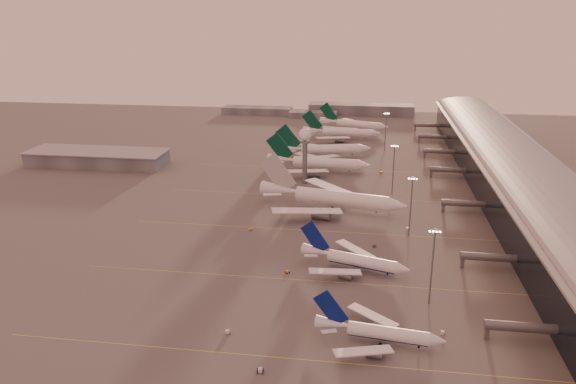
# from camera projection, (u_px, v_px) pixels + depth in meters

# --- Properties ---
(ground) EXTENTS (700.00, 700.00, 0.00)m
(ground) POSITION_uv_depth(u_px,v_px,m) (247.00, 291.00, 182.69)
(ground) COLOR #4D4B4B
(ground) RESTS_ON ground
(taxiway_markings) EXTENTS (180.00, 185.25, 0.02)m
(taxiway_markings) POSITION_uv_depth(u_px,v_px,m) (347.00, 231.00, 231.28)
(taxiway_markings) COLOR #D1C64A
(taxiway_markings) RESTS_ON ground
(terminal) EXTENTS (57.00, 362.00, 23.04)m
(terminal) POSITION_uv_depth(u_px,v_px,m) (516.00, 178.00, 268.28)
(terminal) COLOR black
(terminal) RESTS_ON ground
(hangar) EXTENTS (82.00, 27.00, 8.50)m
(hangar) POSITION_uv_depth(u_px,v_px,m) (97.00, 158.00, 329.45)
(hangar) COLOR #5B5D62
(hangar) RESTS_ON ground
(radar_tower) EXTENTS (6.40, 6.40, 31.10)m
(radar_tower) POSITION_uv_depth(u_px,v_px,m) (305.00, 145.00, 288.41)
(radar_tower) COLOR slate
(radar_tower) RESTS_ON ground
(mast_a) EXTENTS (3.60, 0.56, 25.00)m
(mast_a) POSITION_uv_depth(u_px,v_px,m) (432.00, 263.00, 170.51)
(mast_a) COLOR slate
(mast_a) RESTS_ON ground
(mast_b) EXTENTS (3.60, 0.56, 25.00)m
(mast_b) POSITION_uv_depth(u_px,v_px,m) (411.00, 204.00, 222.67)
(mast_b) COLOR slate
(mast_b) RESTS_ON ground
(mast_c) EXTENTS (3.60, 0.56, 25.00)m
(mast_c) POSITION_uv_depth(u_px,v_px,m) (393.00, 167.00, 275.10)
(mast_c) COLOR slate
(mast_c) RESTS_ON ground
(mast_d) EXTENTS (3.60, 0.56, 25.00)m
(mast_d) POSITION_uv_depth(u_px,v_px,m) (386.00, 130.00, 360.05)
(mast_d) COLOR slate
(mast_d) RESTS_ON ground
(distant_horizon) EXTENTS (165.00, 37.50, 9.00)m
(distant_horizon) POSITION_uv_depth(u_px,v_px,m) (329.00, 110.00, 487.04)
(distant_horizon) COLOR #5B5D62
(distant_horizon) RESTS_ON ground
(narrowbody_near) EXTENTS (36.26, 28.77, 14.20)m
(narrowbody_near) POSITION_uv_depth(u_px,v_px,m) (379.00, 334.00, 152.97)
(narrowbody_near) COLOR white
(narrowbody_near) RESTS_ON ground
(narrowbody_mid) EXTENTS (39.19, 30.79, 15.79)m
(narrowbody_mid) POSITION_uv_depth(u_px,v_px,m) (354.00, 262.00, 196.11)
(narrowbody_mid) COLOR white
(narrowbody_mid) RESTS_ON ground
(widebody_white) EXTENTS (68.52, 54.31, 24.46)m
(widebody_white) POSITION_uv_depth(u_px,v_px,m) (332.00, 201.00, 254.75)
(widebody_white) COLOR white
(widebody_white) RESTS_ON ground
(greentail_a) EXTENTS (59.30, 47.75, 21.53)m
(greentail_a) POSITION_uv_depth(u_px,v_px,m) (319.00, 165.00, 315.39)
(greentail_a) COLOR white
(greentail_a) RESTS_ON ground
(greentail_b) EXTENTS (58.31, 46.57, 21.50)m
(greentail_b) POSITION_uv_depth(u_px,v_px,m) (324.00, 152.00, 345.38)
(greentail_b) COLOR white
(greentail_b) RESTS_ON ground
(greentail_c) EXTENTS (55.56, 44.85, 20.18)m
(greentail_c) POSITION_uv_depth(u_px,v_px,m) (342.00, 134.00, 394.90)
(greentail_c) COLOR white
(greentail_c) RESTS_ON ground
(greentail_d) EXTENTS (52.96, 42.12, 19.86)m
(greentail_d) POSITION_uv_depth(u_px,v_px,m) (354.00, 126.00, 423.30)
(greentail_d) COLOR white
(greentail_d) RESTS_ON ground
(gsv_truck_a) EXTENTS (6.32, 4.44, 2.41)m
(gsv_truck_a) POSITION_uv_depth(u_px,v_px,m) (229.00, 330.00, 158.02)
(gsv_truck_a) COLOR silver
(gsv_truck_a) RESTS_ON ground
(gsv_tug_near) EXTENTS (2.86, 4.12, 1.09)m
(gsv_tug_near) POSITION_uv_depth(u_px,v_px,m) (260.00, 370.00, 141.36)
(gsv_tug_near) COLOR silver
(gsv_tug_near) RESTS_ON ground
(gsv_catering_a) EXTENTS (4.92, 2.81, 3.81)m
(gsv_catering_a) POSITION_uv_depth(u_px,v_px,m) (444.00, 328.00, 157.51)
(gsv_catering_a) COLOR silver
(gsv_catering_a) RESTS_ON ground
(gsv_tug_mid) EXTENTS (3.34, 3.43, 0.86)m
(gsv_tug_mid) POSITION_uv_depth(u_px,v_px,m) (287.00, 272.00, 194.62)
(gsv_tug_mid) COLOR gold
(gsv_tug_mid) RESTS_ON ground
(gsv_truck_b) EXTENTS (6.17, 3.40, 2.36)m
(gsv_truck_b) POSITION_uv_depth(u_px,v_px,m) (375.00, 244.00, 215.54)
(gsv_truck_b) COLOR #515356
(gsv_truck_b) RESTS_ON ground
(gsv_truck_c) EXTENTS (4.34, 5.12, 2.02)m
(gsv_truck_c) POSITION_uv_depth(u_px,v_px,m) (251.00, 228.00, 232.25)
(gsv_truck_c) COLOR gold
(gsv_truck_c) RESTS_ON ground
(gsv_catering_b) EXTENTS (5.14, 3.13, 3.92)m
(gsv_catering_b) POSITION_uv_depth(u_px,v_px,m) (408.00, 226.00, 232.23)
(gsv_catering_b) COLOR silver
(gsv_catering_b) RESTS_ON ground
(gsv_tug_far) EXTENTS (3.65, 3.82, 0.95)m
(gsv_tug_far) POSITION_uv_depth(u_px,v_px,m) (324.00, 197.00, 271.99)
(gsv_tug_far) COLOR silver
(gsv_tug_far) RESTS_ON ground
(gsv_truck_d) EXTENTS (2.85, 5.77, 2.23)m
(gsv_truck_d) POSITION_uv_depth(u_px,v_px,m) (280.00, 179.00, 299.16)
(gsv_truck_d) COLOR silver
(gsv_truck_d) RESTS_ON ground
(gsv_tug_hangar) EXTENTS (3.13, 1.93, 0.88)m
(gsv_tug_hangar) POSITION_uv_depth(u_px,v_px,m) (381.00, 173.00, 313.08)
(gsv_tug_hangar) COLOR gold
(gsv_tug_hangar) RESTS_ON ground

